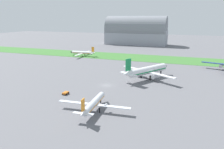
# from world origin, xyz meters

# --- Properties ---
(ground_plane) EXTENTS (600.00, 600.00, 0.00)m
(ground_plane) POSITION_xyz_m (0.00, 0.00, 0.00)
(ground_plane) COLOR slate
(grass_taxiway_strip) EXTENTS (360.00, 28.00, 0.08)m
(grass_taxiway_strip) POSITION_xyz_m (0.00, 68.39, 0.04)
(grass_taxiway_strip) COLOR #3D7533
(grass_taxiway_strip) RESTS_ON ground_plane
(airplane_taxiing_turboprop) EXTENTS (20.53, 23.99, 7.18)m
(airplane_taxiing_turboprop) POSITION_xyz_m (-42.56, 60.17, 2.63)
(airplane_taxiing_turboprop) COLOR white
(airplane_taxiing_turboprop) RESTS_ON ground_plane
(airplane_foreground_turboprop) EXTENTS (22.89, 19.61, 6.85)m
(airplane_foreground_turboprop) POSITION_xyz_m (5.84, -25.59, 2.51)
(airplane_foreground_turboprop) COLOR silver
(airplane_foreground_turboprop) RESTS_ON ground_plane
(airplane_midfield_jet) EXTENTS (27.62, 27.61, 10.88)m
(airplane_midfield_jet) POSITION_xyz_m (13.98, 15.88, 3.92)
(airplane_midfield_jet) COLOR white
(airplane_midfield_jet) RESTS_ON ground_plane
(baggage_cart_near_gate) EXTENTS (1.84, 2.46, 0.90)m
(baggage_cart_near_gate) POSITION_xyz_m (-10.18, -15.62, 0.57)
(baggage_cart_near_gate) COLOR orange
(baggage_cart_near_gate) RESTS_ON ground_plane
(hangar_distant) EXTENTS (63.36, 24.45, 29.29)m
(hangar_distant) POSITION_xyz_m (-23.27, 144.69, 13.59)
(hangar_distant) COLOR #9399A3
(hangar_distant) RESTS_ON ground_plane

